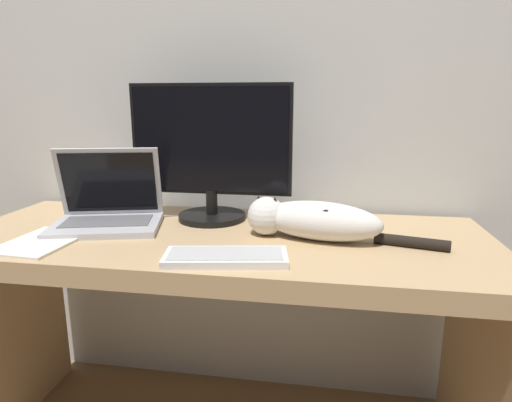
{
  "coord_description": "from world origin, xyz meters",
  "views": [
    {
      "loc": [
        0.32,
        -0.92,
        1.18
      ],
      "look_at": [
        0.12,
        0.3,
        0.89
      ],
      "focal_mm": 30.0,
      "sensor_mm": 36.0,
      "label": 1
    }
  ],
  "objects_px": {
    "monitor": "(211,153)",
    "external_keyboard": "(226,257)",
    "laptop": "(108,211)",
    "cat": "(312,219)"
  },
  "relations": [
    {
      "from": "monitor",
      "to": "external_keyboard",
      "type": "xyz_separation_m",
      "value": [
        0.14,
        -0.39,
        -0.22
      ]
    },
    {
      "from": "laptop",
      "to": "external_keyboard",
      "type": "bearing_deg",
      "value": -43.36
    },
    {
      "from": "external_keyboard",
      "to": "cat",
      "type": "bearing_deg",
      "value": 37.31
    },
    {
      "from": "laptop",
      "to": "external_keyboard",
      "type": "height_order",
      "value": "laptop"
    },
    {
      "from": "laptop",
      "to": "cat",
      "type": "relative_size",
      "value": 0.67
    },
    {
      "from": "laptop",
      "to": "cat",
      "type": "distance_m",
      "value": 0.67
    },
    {
      "from": "external_keyboard",
      "to": "cat",
      "type": "xyz_separation_m",
      "value": [
        0.21,
        0.23,
        0.05
      ]
    },
    {
      "from": "monitor",
      "to": "laptop",
      "type": "xyz_separation_m",
      "value": [
        -0.32,
        -0.14,
        -0.18
      ]
    },
    {
      "from": "monitor",
      "to": "cat",
      "type": "height_order",
      "value": "monitor"
    },
    {
      "from": "monitor",
      "to": "external_keyboard",
      "type": "distance_m",
      "value": 0.47
    }
  ]
}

